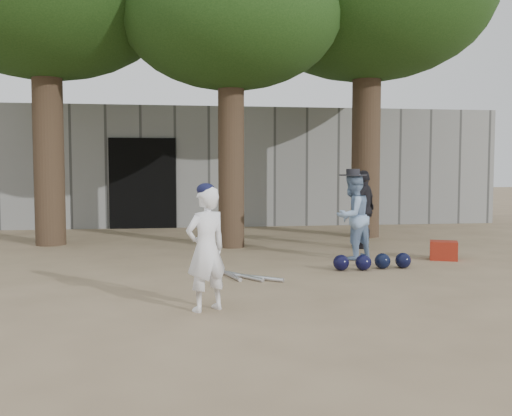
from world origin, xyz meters
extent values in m
plane|color=#937C5E|center=(0.00, 0.00, 0.00)|extent=(70.00, 70.00, 0.00)
imported|color=white|center=(-0.13, -0.51, 0.64)|extent=(0.56, 0.50, 1.28)
imported|color=#82A0C8|center=(2.39, 2.49, 0.69)|extent=(0.85, 0.80, 1.39)
imported|color=black|center=(2.98, 3.71, 0.72)|extent=(0.81, 0.86, 1.43)
cube|color=#A32E15|center=(3.82, 2.22, 0.15)|extent=(0.51, 0.47, 0.30)
cube|color=gray|center=(0.00, 8.00, 1.50)|extent=(16.00, 0.35, 3.00)
cube|color=black|center=(-1.20, 7.80, 1.10)|extent=(1.60, 0.08, 2.20)
cube|color=slate|center=(0.00, 10.50, 1.50)|extent=(16.00, 5.00, 3.00)
sphere|color=black|center=(1.91, 1.52, 0.12)|extent=(0.23, 0.23, 0.23)
sphere|color=black|center=(2.23, 1.49, 0.12)|extent=(0.23, 0.23, 0.23)
sphere|color=black|center=(2.55, 1.57, 0.12)|extent=(0.23, 0.23, 0.23)
sphere|color=black|center=(2.87, 1.58, 0.12)|extent=(0.23, 0.23, 0.23)
cylinder|color=silver|center=(0.29, 1.26, 0.03)|extent=(0.24, 0.71, 0.06)
cylinder|color=silver|center=(0.47, 1.14, 0.03)|extent=(0.45, 0.63, 0.06)
cylinder|color=silver|center=(0.65, 1.02, 0.03)|extent=(0.60, 0.49, 0.06)
cylinder|color=brown|center=(-2.80, 5.00, 2.75)|extent=(0.56, 0.56, 5.50)
cylinder|color=brown|center=(0.60, 4.20, 2.50)|extent=(0.48, 0.48, 5.00)
ellipsoid|color=#284C19|center=(0.60, 4.20, 4.20)|extent=(4.00, 4.00, 2.60)
cylinder|color=brown|center=(3.60, 5.40, 2.90)|extent=(0.60, 0.60, 5.80)
camera|label=1|loc=(-0.46, -6.31, 1.47)|focal=40.00mm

